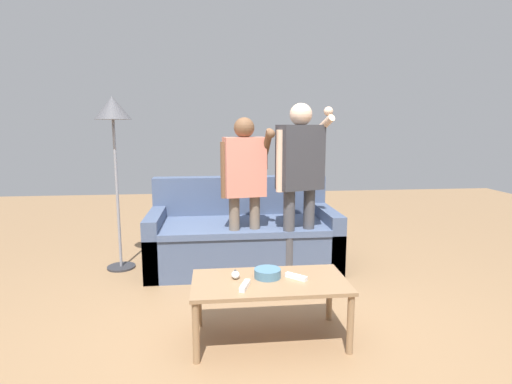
{
  "coord_description": "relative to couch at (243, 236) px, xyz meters",
  "views": [
    {
      "loc": [
        -0.37,
        -2.7,
        1.44
      ],
      "look_at": [
        -0.04,
        0.37,
        0.93
      ],
      "focal_mm": 28.29,
      "sensor_mm": 36.0,
      "label": 1
    }
  ],
  "objects": [
    {
      "name": "player_center",
      "position": [
        -0.01,
        -0.38,
        0.65
      ],
      "size": [
        0.48,
        0.34,
        1.51
      ],
      "color": "#756656",
      "rests_on": "ground"
    },
    {
      "name": "game_remote_wand_far",
      "position": [
        -0.11,
        -1.65,
        0.14
      ],
      "size": [
        0.09,
        0.16,
        0.03
      ],
      "color": "white",
      "rests_on": "coffee_table"
    },
    {
      "name": "snack_bowl",
      "position": [
        0.06,
        -1.49,
        0.15
      ],
      "size": [
        0.18,
        0.18,
        0.06
      ],
      "primitive_type": "cylinder",
      "color": "teal",
      "rests_on": "coffee_table"
    },
    {
      "name": "floor_lamp",
      "position": [
        -1.25,
        0.01,
        1.19
      ],
      "size": [
        0.35,
        0.35,
        1.72
      ],
      "color": "#2D2D33",
      "rests_on": "ground"
    },
    {
      "name": "player_right",
      "position": [
        0.5,
        -0.44,
        0.73
      ],
      "size": [
        0.52,
        0.33,
        1.64
      ],
      "color": "#47474C",
      "rests_on": "ground"
    },
    {
      "name": "couch",
      "position": [
        0.0,
        0.0,
        0.0
      ],
      "size": [
        1.89,
        0.95,
        0.89
      ],
      "color": "#475675",
      "rests_on": "ground"
    },
    {
      "name": "ground_plane",
      "position": [
        0.07,
        -1.37,
        -0.3
      ],
      "size": [
        12.0,
        12.0,
        0.0
      ],
      "primitive_type": "plane",
      "color": "#93704C"
    },
    {
      "name": "game_remote_wand_near",
      "position": [
        0.25,
        -1.53,
        0.14
      ],
      "size": [
        0.14,
        0.13,
        0.03
      ],
      "color": "white",
      "rests_on": "coffee_table"
    },
    {
      "name": "game_remote_nunchuk",
      "position": [
        -0.16,
        -1.48,
        0.15
      ],
      "size": [
        0.06,
        0.09,
        0.05
      ],
      "color": "white",
      "rests_on": "coffee_table"
    },
    {
      "name": "coffee_table",
      "position": [
        0.07,
        -1.54,
        0.07
      ],
      "size": [
        1.03,
        0.53,
        0.42
      ],
      "color": "#997551",
      "rests_on": "ground"
    }
  ]
}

